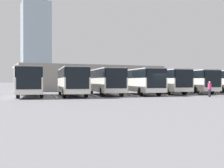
{
  "coord_description": "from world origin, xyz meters",
  "views": [
    {
      "loc": [
        17.19,
        25.92,
        1.7
      ],
      "look_at": [
        3.54,
        -5.28,
        1.34
      ],
      "focal_mm": 45.0,
      "sensor_mm": 36.0,
      "label": 1
    }
  ],
  "objects_px": {
    "bus_2": "(165,81)",
    "pedestrian": "(210,89)",
    "bus_1": "(191,81)",
    "bus_5": "(72,80)",
    "bus_3": "(140,81)",
    "bus_4": "(105,81)",
    "bus_0": "(216,81)",
    "bus_6": "(31,80)"
  },
  "relations": [
    {
      "from": "bus_3",
      "to": "pedestrian",
      "type": "xyz_separation_m",
      "value": [
        -4.42,
        7.32,
        -0.87
      ]
    },
    {
      "from": "bus_0",
      "to": "bus_3",
      "type": "xyz_separation_m",
      "value": [
        13.04,
        0.76,
        0.0
      ]
    },
    {
      "from": "bus_5",
      "to": "bus_3",
      "type": "bearing_deg",
      "value": -171.29
    },
    {
      "from": "bus_1",
      "to": "bus_6",
      "type": "distance_m",
      "value": 21.73
    },
    {
      "from": "bus_3",
      "to": "bus_5",
      "type": "bearing_deg",
      "value": 8.71
    },
    {
      "from": "bus_6",
      "to": "pedestrian",
      "type": "xyz_separation_m",
      "value": [
        -17.46,
        8.28,
        -0.87
      ]
    },
    {
      "from": "bus_1",
      "to": "pedestrian",
      "type": "xyz_separation_m",
      "value": [
        4.27,
        8.28,
        -0.87
      ]
    },
    {
      "from": "bus_5",
      "to": "pedestrian",
      "type": "distance_m",
      "value": 15.1
    },
    {
      "from": "bus_4",
      "to": "bus_6",
      "type": "height_order",
      "value": "same"
    },
    {
      "from": "bus_5",
      "to": "bus_6",
      "type": "bearing_deg",
      "value": -1.51
    },
    {
      "from": "bus_4",
      "to": "bus_2",
      "type": "bearing_deg",
      "value": -169.78
    },
    {
      "from": "bus_0",
      "to": "pedestrian",
      "type": "height_order",
      "value": "bus_0"
    },
    {
      "from": "bus_1",
      "to": "bus_4",
      "type": "xyz_separation_m",
      "value": [
        13.04,
        0.14,
        0.0
      ]
    },
    {
      "from": "bus_0",
      "to": "bus_2",
      "type": "height_order",
      "value": "same"
    },
    {
      "from": "bus_0",
      "to": "bus_6",
      "type": "relative_size",
      "value": 1.0
    },
    {
      "from": "bus_4",
      "to": "bus_5",
      "type": "bearing_deg",
      "value": 18.67
    },
    {
      "from": "bus_4",
      "to": "bus_0",
      "type": "bearing_deg",
      "value": -170.72
    },
    {
      "from": "bus_1",
      "to": "bus_3",
      "type": "height_order",
      "value": "same"
    },
    {
      "from": "bus_5",
      "to": "pedestrian",
      "type": "relative_size",
      "value": 6.52
    },
    {
      "from": "bus_4",
      "to": "pedestrian",
      "type": "height_order",
      "value": "bus_4"
    },
    {
      "from": "bus_2",
      "to": "pedestrian",
      "type": "relative_size",
      "value": 6.52
    },
    {
      "from": "bus_2",
      "to": "bus_6",
      "type": "height_order",
      "value": "same"
    },
    {
      "from": "bus_2",
      "to": "bus_5",
      "type": "bearing_deg",
      "value": 13.06
    },
    {
      "from": "bus_1",
      "to": "pedestrian",
      "type": "distance_m",
      "value": 9.36
    },
    {
      "from": "bus_2",
      "to": "bus_4",
      "type": "distance_m",
      "value": 8.69
    },
    {
      "from": "bus_4",
      "to": "bus_3",
      "type": "bearing_deg",
      "value": 178.81
    },
    {
      "from": "bus_0",
      "to": "bus_4",
      "type": "distance_m",
      "value": 17.38
    },
    {
      "from": "bus_5",
      "to": "bus_4",
      "type": "bearing_deg",
      "value": -161.33
    },
    {
      "from": "bus_5",
      "to": "pedestrian",
      "type": "height_order",
      "value": "bus_5"
    },
    {
      "from": "bus_1",
      "to": "bus_3",
      "type": "distance_m",
      "value": 8.74
    },
    {
      "from": "bus_4",
      "to": "pedestrian",
      "type": "distance_m",
      "value": 11.99
    },
    {
      "from": "bus_0",
      "to": "bus_2",
      "type": "xyz_separation_m",
      "value": [
        8.69,
        -0.17,
        0.0
      ]
    },
    {
      "from": "bus_2",
      "to": "bus_3",
      "type": "relative_size",
      "value": 1.0
    },
    {
      "from": "bus_1",
      "to": "bus_5",
      "type": "bearing_deg",
      "value": 12.25
    },
    {
      "from": "bus_3",
      "to": "bus_5",
      "type": "height_order",
      "value": "same"
    },
    {
      "from": "bus_1",
      "to": "bus_6",
      "type": "xyz_separation_m",
      "value": [
        21.73,
        -0.0,
        0.0
      ]
    },
    {
      "from": "bus_4",
      "to": "pedestrian",
      "type": "bearing_deg",
      "value": 146.59
    },
    {
      "from": "bus_2",
      "to": "bus_3",
      "type": "distance_m",
      "value": 4.44
    },
    {
      "from": "bus_1",
      "to": "pedestrian",
      "type": "relative_size",
      "value": 6.52
    },
    {
      "from": "bus_2",
      "to": "bus_6",
      "type": "distance_m",
      "value": 17.38
    },
    {
      "from": "bus_0",
      "to": "bus_1",
      "type": "xyz_separation_m",
      "value": [
        4.35,
        -0.2,
        0.0
      ]
    },
    {
      "from": "bus_3",
      "to": "bus_4",
      "type": "relative_size",
      "value": 1.0
    }
  ]
}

